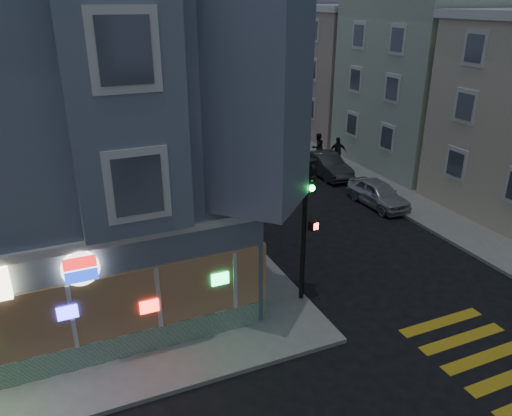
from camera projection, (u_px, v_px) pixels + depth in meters
sidewalk_ne at (413, 130)px, 40.76m from camera, size 24.00×42.00×0.15m
corner_building at (4, 126)px, 17.72m from camera, size 14.60×14.60×11.40m
row_house_b at (452, 77)px, 31.49m from camera, size 12.00×8.60×10.50m
row_house_c at (367, 71)px, 39.38m from camera, size 12.00×8.60×9.00m
row_house_d at (312, 51)px, 46.69m from camera, size 12.00×8.60×10.50m
utility_pole at (289, 77)px, 35.72m from camera, size 2.20×0.30×9.00m
street_tree_near at (258, 78)px, 41.20m from camera, size 3.00×3.00×5.30m
street_tree_far at (224, 66)px, 47.95m from camera, size 3.00×3.00×5.30m
pedestrian_a at (318, 147)px, 32.33m from camera, size 0.97×0.80×1.85m
pedestrian_b at (338, 152)px, 31.41m from camera, size 1.17×0.77×1.84m
parked_car_a at (378, 193)px, 25.84m from camera, size 1.67×3.94×1.33m
parked_car_b at (326, 165)px, 30.22m from camera, size 1.48×4.21×1.39m
parked_car_c at (277, 140)px, 35.48m from camera, size 2.17×4.89×1.40m
parked_car_d at (227, 127)px, 39.22m from camera, size 2.24×4.67×1.28m
traffic_signal at (307, 207)px, 16.34m from camera, size 0.65×0.59×5.23m
fire_hydrant at (330, 163)px, 31.01m from camera, size 0.44×0.25×0.76m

